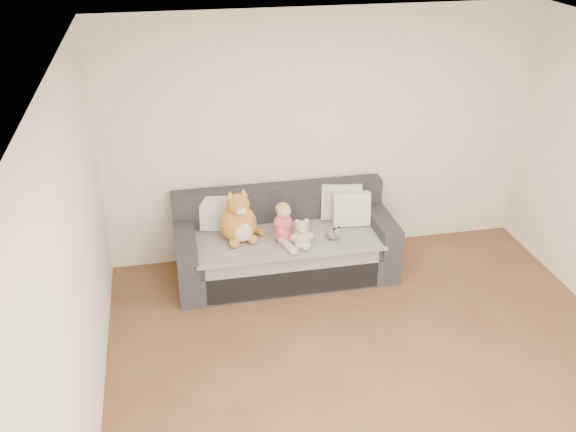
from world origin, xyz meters
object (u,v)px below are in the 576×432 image
at_px(toddler, 285,226).
at_px(teddy_bear, 302,235).
at_px(sofa, 284,246).
at_px(sippy_cup, 301,240).
at_px(plush_cat, 239,221).

xyz_separation_m(toddler, teddy_bear, (0.14, -0.11, -0.05)).
bearing_deg(sofa, toddler, -98.73).
distance_m(toddler, sippy_cup, 0.21).
bearing_deg(toddler, sippy_cup, -55.33).
distance_m(sofa, toddler, 0.39).
bearing_deg(plush_cat, teddy_bear, -35.22).
bearing_deg(teddy_bear, toddler, 143.68).
bearing_deg(sofa, teddy_bear, -70.34).
relative_size(sofa, toddler, 5.23).
bearing_deg(sofa, sippy_cup, -69.03).
distance_m(sofa, teddy_bear, 0.44).
height_order(toddler, teddy_bear, toddler).
height_order(plush_cat, teddy_bear, plush_cat).
height_order(sofa, sippy_cup, sofa).
relative_size(teddy_bear, sippy_cup, 2.70).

